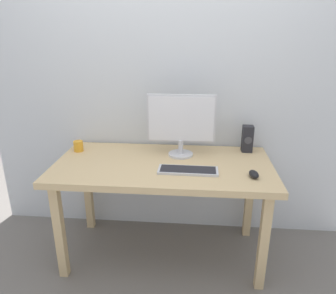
{
  "coord_description": "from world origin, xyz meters",
  "views": [
    {
      "loc": [
        0.21,
        -2.05,
        1.63
      ],
      "look_at": [
        0.03,
        0.0,
        0.88
      ],
      "focal_mm": 34.01,
      "sensor_mm": 36.0,
      "label": 1
    }
  ],
  "objects_px": {
    "speaker_right": "(247,139)",
    "coffee_mug": "(78,146)",
    "desk": "(163,173)",
    "mouse": "(254,174)",
    "keyboard_primary": "(188,170)",
    "monitor": "(181,123)"
  },
  "relations": [
    {
      "from": "speaker_right",
      "to": "coffee_mug",
      "type": "relative_size",
      "value": 2.51
    },
    {
      "from": "desk",
      "to": "coffee_mug",
      "type": "relative_size",
      "value": 18.9
    },
    {
      "from": "desk",
      "to": "mouse",
      "type": "height_order",
      "value": "mouse"
    },
    {
      "from": "desk",
      "to": "speaker_right",
      "type": "relative_size",
      "value": 7.52
    },
    {
      "from": "keyboard_primary",
      "to": "speaker_right",
      "type": "xyz_separation_m",
      "value": [
        0.44,
        0.42,
        0.09
      ]
    },
    {
      "from": "monitor",
      "to": "mouse",
      "type": "bearing_deg",
      "value": -35.91
    },
    {
      "from": "monitor",
      "to": "mouse",
      "type": "distance_m",
      "value": 0.64
    },
    {
      "from": "keyboard_primary",
      "to": "coffee_mug",
      "type": "relative_size",
      "value": 4.94
    },
    {
      "from": "desk",
      "to": "mouse",
      "type": "relative_size",
      "value": 15.17
    },
    {
      "from": "keyboard_primary",
      "to": "speaker_right",
      "type": "height_order",
      "value": "speaker_right"
    },
    {
      "from": "speaker_right",
      "to": "desk",
      "type": "bearing_deg",
      "value": -155.13
    },
    {
      "from": "desk",
      "to": "keyboard_primary",
      "type": "xyz_separation_m",
      "value": [
        0.18,
        -0.13,
        0.09
      ]
    },
    {
      "from": "mouse",
      "to": "coffee_mug",
      "type": "distance_m",
      "value": 1.32
    },
    {
      "from": "monitor",
      "to": "coffee_mug",
      "type": "bearing_deg",
      "value": 179.12
    },
    {
      "from": "desk",
      "to": "monitor",
      "type": "height_order",
      "value": "monitor"
    },
    {
      "from": "desk",
      "to": "coffee_mug",
      "type": "height_order",
      "value": "coffee_mug"
    },
    {
      "from": "mouse",
      "to": "coffee_mug",
      "type": "xyz_separation_m",
      "value": [
        -1.27,
        0.36,
        0.02
      ]
    },
    {
      "from": "keyboard_primary",
      "to": "mouse",
      "type": "xyz_separation_m",
      "value": [
        0.42,
        -0.05,
        0.01
      ]
    },
    {
      "from": "coffee_mug",
      "to": "speaker_right",
      "type": "bearing_deg",
      "value": 4.76
    },
    {
      "from": "desk",
      "to": "monitor",
      "type": "xyz_separation_m",
      "value": [
        0.12,
        0.17,
        0.33
      ]
    },
    {
      "from": "mouse",
      "to": "coffee_mug",
      "type": "height_order",
      "value": "coffee_mug"
    },
    {
      "from": "coffee_mug",
      "to": "mouse",
      "type": "bearing_deg",
      "value": -15.83
    }
  ]
}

